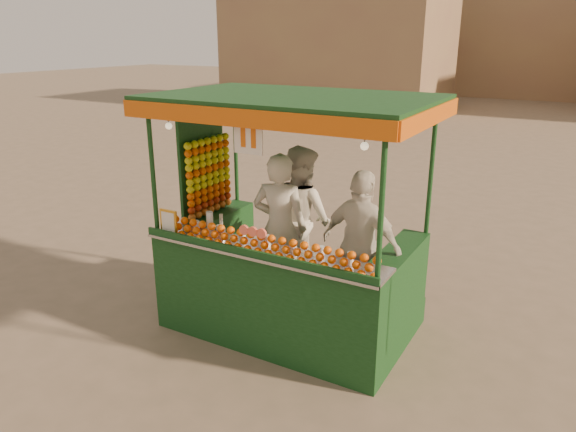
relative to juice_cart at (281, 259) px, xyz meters
The scene contains 7 objects.
ground 1.01m from the juice_cart, ahead, with size 90.00×90.00×0.00m, color brown.
building_left 21.90m from the juice_cart, 112.93° to the left, with size 10.00×6.00×6.00m, color #8E7651.
building_center 30.23m from the juice_cart, 92.84° to the left, with size 14.00×7.00×7.00m, color #8E7651.
juice_cart is the anchor object (origin of this frame).
vendor_left 0.35m from the juice_cart, 124.30° to the left, with size 0.71×0.54×1.73m.
vendor_middle 0.62m from the juice_cart, 94.21° to the left, with size 1.05×0.95×1.75m.
vendor_right 0.93m from the juice_cart, 13.35° to the left, with size 1.02×0.57×1.64m.
Camera 1 is at (2.32, -4.89, 3.25)m, focal length 33.55 mm.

